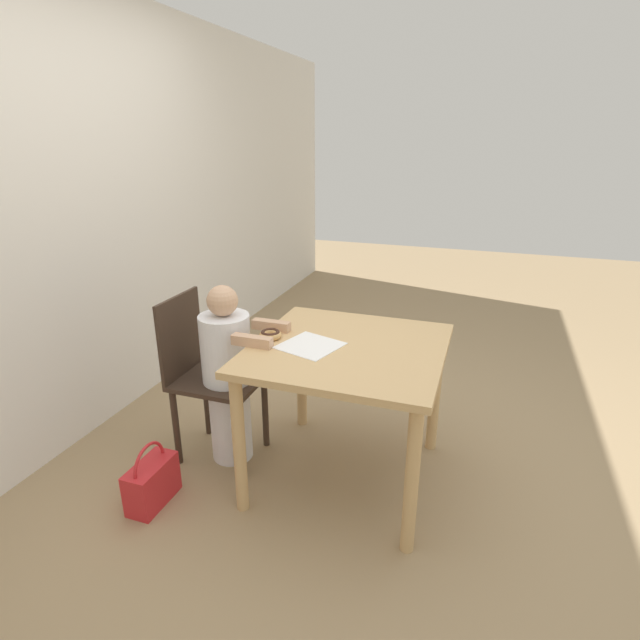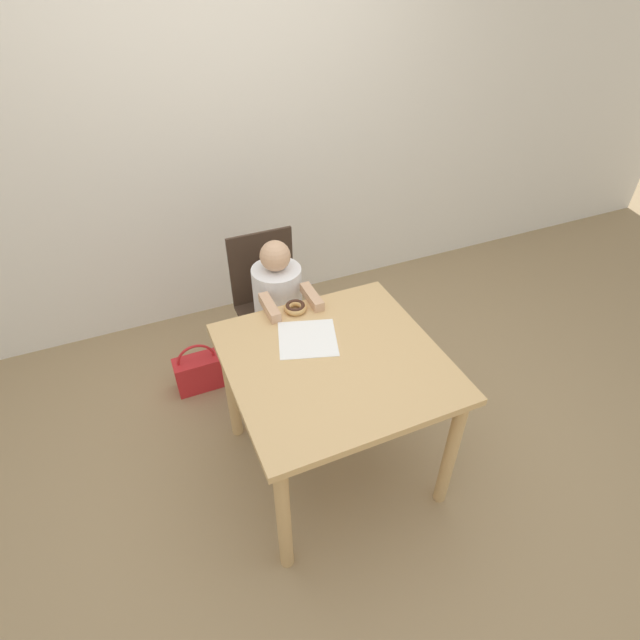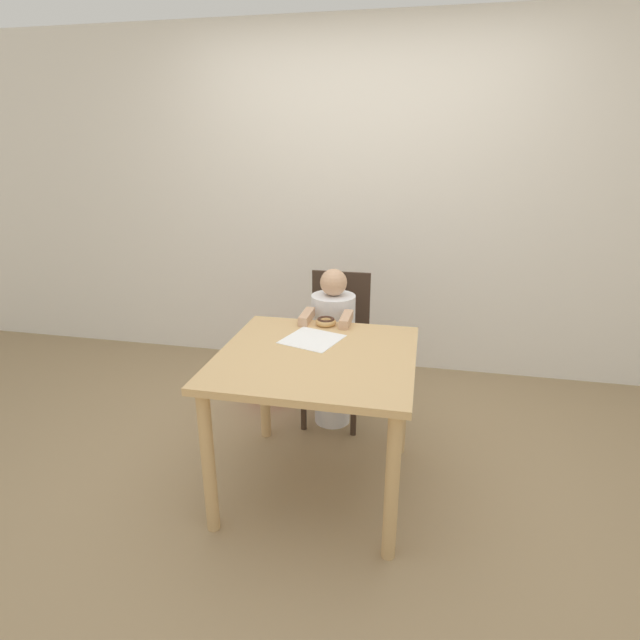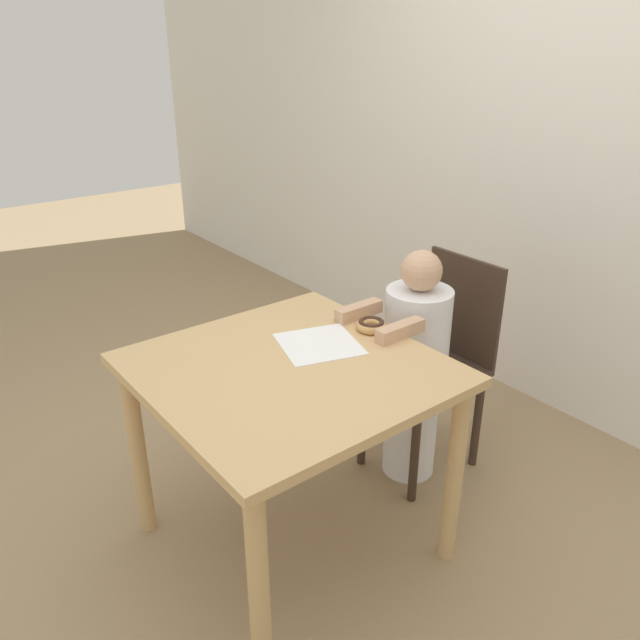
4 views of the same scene
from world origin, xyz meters
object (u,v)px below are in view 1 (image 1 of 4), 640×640
at_px(chair, 208,376).
at_px(donut, 270,334).
at_px(child_figure, 228,377).
at_px(handbag, 152,482).

xyz_separation_m(chair, donut, (0.01, -0.38, 0.29)).
relative_size(child_figure, handbag, 3.02).
height_order(donut, handbag, donut).
bearing_deg(child_figure, handbag, 158.34).
height_order(child_figure, handbag, child_figure).
height_order(chair, handbag, chair).
distance_m(donut, handbag, 0.92).
bearing_deg(handbag, child_figure, -21.66).
height_order(child_figure, donut, child_figure).
bearing_deg(child_figure, chair, 90.00).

